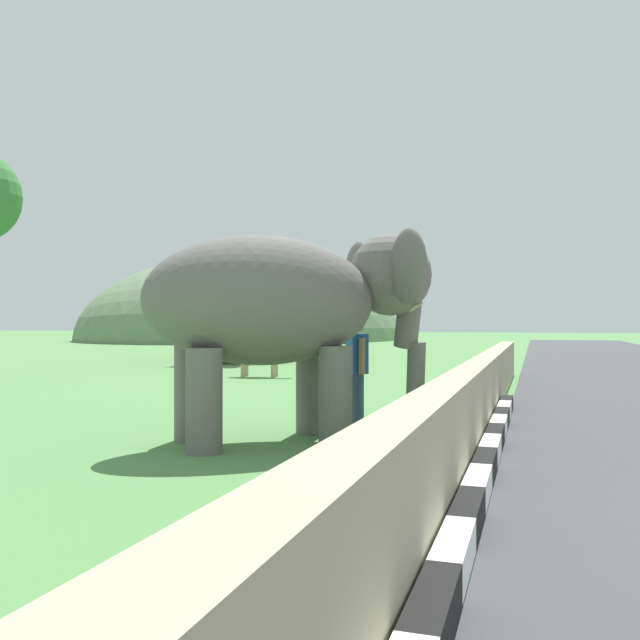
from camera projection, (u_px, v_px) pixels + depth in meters
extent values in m
cube|color=black|center=(432.00, 618.00, 3.26)|extent=(0.90, 0.20, 0.24)
cube|color=white|center=(454.00, 556.00, 4.12)|extent=(0.90, 0.20, 0.24)
cube|color=black|center=(468.00, 516.00, 4.98)|extent=(0.90, 0.20, 0.24)
cube|color=white|center=(477.00, 488.00, 5.83)|extent=(0.90, 0.20, 0.24)
cube|color=black|center=(485.00, 467.00, 6.69)|extent=(0.90, 0.20, 0.24)
cube|color=white|center=(491.00, 450.00, 7.55)|extent=(0.90, 0.20, 0.24)
cube|color=black|center=(495.00, 437.00, 8.41)|extent=(0.90, 0.20, 0.24)
cube|color=white|center=(499.00, 427.00, 9.26)|extent=(0.90, 0.20, 0.24)
cube|color=black|center=(502.00, 418.00, 10.12)|extent=(0.90, 0.20, 0.24)
cube|color=white|center=(504.00, 411.00, 10.98)|extent=(0.90, 0.20, 0.24)
cube|color=black|center=(507.00, 404.00, 11.83)|extent=(0.90, 0.20, 0.24)
cube|color=tan|center=(456.00, 426.00, 6.88)|extent=(28.00, 0.36, 1.00)
cylinder|color=#66615F|center=(311.00, 389.00, 9.46)|extent=(0.44, 0.44, 1.26)
cylinder|color=#66615F|center=(335.00, 395.00, 8.62)|extent=(0.44, 0.44, 1.26)
cylinder|color=#66615F|center=(191.00, 393.00, 8.86)|extent=(0.44, 0.44, 1.26)
cylinder|color=#66615F|center=(204.00, 400.00, 8.01)|extent=(0.44, 0.44, 1.26)
ellipsoid|color=#66615F|center=(262.00, 300.00, 8.74)|extent=(3.19, 3.42, 1.70)
sphere|color=#66615F|center=(390.00, 275.00, 9.41)|extent=(1.16, 1.16, 1.16)
ellipsoid|color=#D84C8C|center=(409.00, 265.00, 9.51)|extent=(0.72, 0.68, 0.44)
ellipsoid|color=#66615F|center=(358.00, 275.00, 10.09)|extent=(0.85, 0.75, 1.00)
ellipsoid|color=#66615F|center=(408.00, 266.00, 8.63)|extent=(0.85, 0.75, 1.00)
cylinder|color=#66615F|center=(409.00, 314.00, 9.51)|extent=(0.63, 0.60, 1.00)
cylinder|color=#66615F|center=(416.00, 370.00, 9.55)|extent=(0.41, 0.40, 0.82)
cone|color=beige|center=(396.00, 307.00, 9.75)|extent=(0.53, 0.46, 0.22)
cone|color=beige|center=(415.00, 306.00, 9.23)|extent=(0.53, 0.46, 0.22)
cylinder|color=navy|center=(355.00, 400.00, 9.96)|extent=(0.15, 0.15, 0.82)
cylinder|color=navy|center=(359.00, 402.00, 9.76)|extent=(0.15, 0.15, 0.82)
cube|color=#1E59B2|center=(357.00, 353.00, 9.87)|extent=(0.47, 0.41, 0.58)
cylinder|color=#9E7251|center=(352.00, 355.00, 10.12)|extent=(0.14, 0.13, 0.52)
cylinder|color=#9E7251|center=(362.00, 356.00, 9.61)|extent=(0.14, 0.13, 0.52)
sphere|color=#9E7251|center=(357.00, 324.00, 9.87)|extent=(0.23, 0.23, 0.23)
cube|color=#B21E1E|center=(253.00, 313.00, 29.05)|extent=(8.41, 3.39, 3.00)
cube|color=#3F5160|center=(253.00, 301.00, 29.05)|extent=(7.77, 3.35, 0.76)
cylinder|color=black|center=(246.00, 345.00, 31.84)|extent=(1.03, 0.41, 1.00)
cylinder|color=black|center=(293.00, 346.00, 31.38)|extent=(1.03, 0.41, 1.00)
cylinder|color=black|center=(206.00, 350.00, 26.71)|extent=(1.03, 0.41, 1.00)
cylinder|color=black|center=(261.00, 350.00, 26.25)|extent=(1.03, 0.41, 1.00)
cylinder|color=tan|center=(276.00, 365.00, 19.52)|extent=(0.12, 0.12, 0.65)
cylinder|color=tan|center=(273.00, 366.00, 19.17)|extent=(0.12, 0.12, 0.65)
cylinder|color=tan|center=(246.00, 365.00, 19.69)|extent=(0.12, 0.12, 0.65)
cylinder|color=tan|center=(243.00, 366.00, 19.34)|extent=(0.12, 0.12, 0.65)
ellipsoid|color=tan|center=(260.00, 346.00, 19.43)|extent=(0.78, 1.56, 0.66)
ellipsoid|color=tan|center=(291.00, 343.00, 19.26)|extent=(0.31, 0.43, 0.32)
cylinder|color=#473323|center=(349.00, 350.00, 30.94)|extent=(0.12, 0.12, 0.65)
cylinder|color=#473323|center=(356.00, 350.00, 30.76)|extent=(0.12, 0.12, 0.65)
cylinder|color=#473323|center=(340.00, 350.00, 30.15)|extent=(0.12, 0.12, 0.65)
cylinder|color=#473323|center=(347.00, 351.00, 29.98)|extent=(0.12, 0.12, 0.65)
ellipsoid|color=#473323|center=(348.00, 338.00, 30.46)|extent=(1.59, 0.90, 0.66)
ellipsoid|color=#473323|center=(358.00, 335.00, 31.27)|extent=(0.45, 0.34, 0.32)
ellipsoid|color=#637B59|center=(249.00, 339.00, 65.22)|extent=(36.86, 29.48, 16.11)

